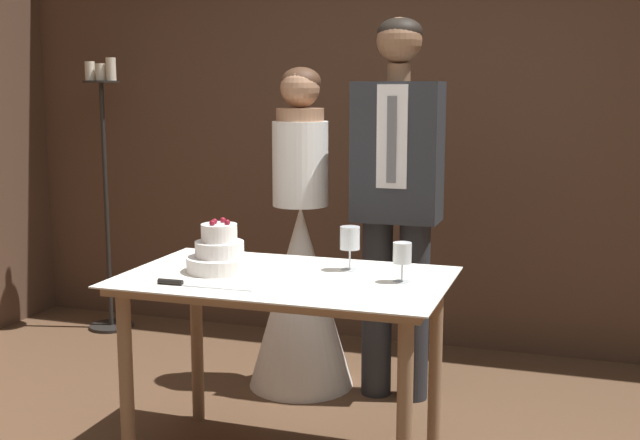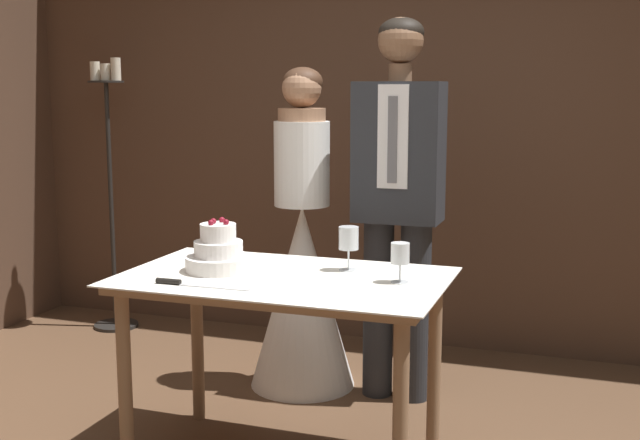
{
  "view_description": "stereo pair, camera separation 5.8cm",
  "coord_description": "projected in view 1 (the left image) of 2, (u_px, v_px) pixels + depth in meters",
  "views": [
    {
      "loc": [
        0.96,
        -2.6,
        1.53
      ],
      "look_at": [
        -0.13,
        0.73,
        0.95
      ],
      "focal_mm": 45.0,
      "sensor_mm": 36.0,
      "label": 1
    },
    {
      "loc": [
        1.02,
        -2.58,
        1.53
      ],
      "look_at": [
        -0.13,
        0.73,
        0.95
      ],
      "focal_mm": 45.0,
      "sensor_mm": 36.0,
      "label": 2
    }
  ],
  "objects": [
    {
      "name": "wine_glass_middle",
      "position": [
        350.0,
        239.0,
        3.25
      ],
      "size": [
        0.08,
        0.08,
        0.18
      ],
      "color": "silver",
      "rests_on": "cake_table"
    },
    {
      "name": "groom",
      "position": [
        397.0,
        189.0,
        3.87
      ],
      "size": [
        0.41,
        0.25,
        1.86
      ],
      "color": "#282B30",
      "rests_on": "ground_plane"
    },
    {
      "name": "tiered_cake",
      "position": [
        220.0,
        254.0,
        3.24
      ],
      "size": [
        0.27,
        0.27,
        0.22
      ],
      "color": "white",
      "rests_on": "cake_table"
    },
    {
      "name": "cake_table",
      "position": [
        286.0,
        301.0,
        3.18
      ],
      "size": [
        1.28,
        0.78,
        0.79
      ],
      "color": "#8E6B4C",
      "rests_on": "ground_plane"
    },
    {
      "name": "wine_glass_near",
      "position": [
        402.0,
        255.0,
        3.05
      ],
      "size": [
        0.07,
        0.07,
        0.16
      ],
      "color": "silver",
      "rests_on": "cake_table"
    },
    {
      "name": "bride",
      "position": [
        301.0,
        273.0,
        4.09
      ],
      "size": [
        0.54,
        0.54,
        1.63
      ],
      "color": "white",
      "rests_on": "ground_plane"
    },
    {
      "name": "candle_stand",
      "position": [
        106.0,
        196.0,
        5.04
      ],
      "size": [
        0.28,
        0.28,
        1.71
      ],
      "color": "black",
      "rests_on": "ground_plane"
    },
    {
      "name": "cake_knife",
      "position": [
        186.0,
        284.0,
        3.01
      ],
      "size": [
        0.38,
        0.03,
        0.02
      ],
      "rotation": [
        0.0,
        0.0,
        0.02
      ],
      "color": "silver",
      "rests_on": "cake_table"
    },
    {
      "name": "wall_back",
      "position": [
        415.0,
        105.0,
        4.72
      ],
      "size": [
        5.33,
        0.12,
        2.87
      ],
      "primitive_type": "cube",
      "color": "#513828",
      "rests_on": "ground_plane"
    }
  ]
}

